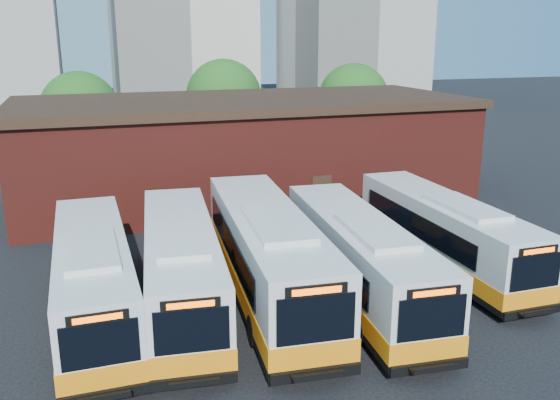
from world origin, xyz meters
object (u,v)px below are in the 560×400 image
object	(u,v)px
bus_west	(181,269)
bus_mideast	(359,262)
bus_east	(444,235)
bus_farwest	(94,281)
transit_worker	(431,323)
bus_midwest	(268,258)

from	to	relation	value
bus_west	bus_mideast	xyz separation A→B (m)	(6.83, -1.48, 0.01)
bus_east	bus_mideast	bearing A→B (deg)	-159.03
bus_farwest	transit_worker	bearing A→B (deg)	-29.63
bus_west	bus_mideast	size ratio (longest dim) A/B	1.00
bus_midwest	bus_mideast	world-z (taller)	bus_midwest
bus_midwest	transit_worker	bearing A→B (deg)	-50.36
bus_farwest	bus_west	distance (m)	3.23
bus_west	bus_east	distance (m)	12.02
bus_mideast	transit_worker	bearing A→B (deg)	-78.33
bus_east	bus_farwest	bearing A→B (deg)	-177.62
bus_midwest	bus_mideast	distance (m)	3.63
bus_farwest	bus_mideast	bearing A→B (deg)	-8.68
bus_midwest	bus_mideast	bearing A→B (deg)	-14.88
bus_east	transit_worker	distance (m)	7.92
bus_west	transit_worker	world-z (taller)	bus_west
bus_farwest	bus_mideast	size ratio (longest dim) A/B	0.96
bus_mideast	transit_worker	xyz separation A→B (m)	(0.51, -4.45, -0.60)
bus_west	transit_worker	distance (m)	9.46
bus_midwest	transit_worker	distance (m)	6.95
bus_west	bus_midwest	size ratio (longest dim) A/B	0.91
transit_worker	bus_west	bearing A→B (deg)	39.86
bus_farwest	bus_mideast	world-z (taller)	bus_mideast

